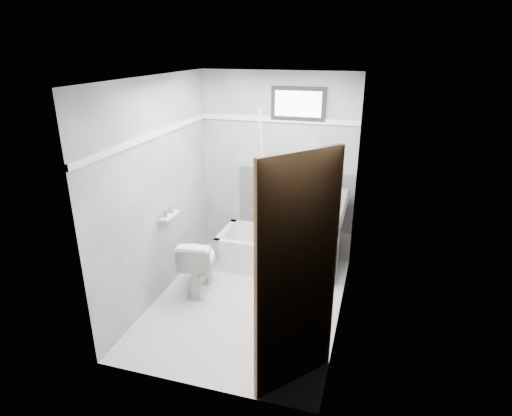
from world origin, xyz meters
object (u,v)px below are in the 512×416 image
at_px(soap_bottle_a, 165,212).
at_px(bathtub, 278,251).
at_px(door, 324,303).
at_px(soap_bottle_b, 171,209).
at_px(office_chair, 315,226).
at_px(toilet, 199,263).

bearing_deg(soap_bottle_a, bathtub, 40.53).
bearing_deg(door, soap_bottle_b, 143.09).
bearing_deg(door, office_chair, 100.25).
xyz_separation_m(office_chair, soap_bottle_a, (-1.51, -0.96, 0.37)).
xyz_separation_m(soap_bottle_a, soap_bottle_b, (0.00, 0.14, -0.01)).
bearing_deg(toilet, soap_bottle_b, -14.09).
xyz_separation_m(bathtub, door, (0.86, -2.21, 0.79)).
bearing_deg(soap_bottle_b, soap_bottle_a, -90.00).
xyz_separation_m(office_chair, soap_bottle_b, (-1.51, -0.82, 0.37)).
xyz_separation_m(toilet, soap_bottle_a, (-0.32, -0.12, 0.64)).
bearing_deg(office_chair, bathtub, -144.54).
relative_size(soap_bottle_a, soap_bottle_b, 1.09).
distance_m(soap_bottle_a, soap_bottle_b, 0.14).
distance_m(bathtub, door, 2.50).
bearing_deg(bathtub, door, -68.77).
height_order(office_chair, soap_bottle_b, office_chair).
bearing_deg(bathtub, office_chair, 6.34).
relative_size(bathtub, toilet, 2.24).
bearing_deg(soap_bottle_a, soap_bottle_b, 90.00).
bearing_deg(toilet, bathtub, -143.30).
relative_size(office_chair, toilet, 1.42).
bearing_deg(soap_bottle_b, bathtub, 35.87).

